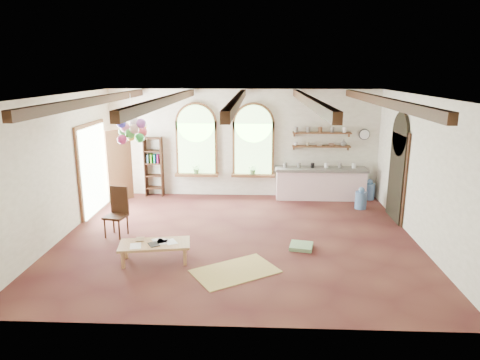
# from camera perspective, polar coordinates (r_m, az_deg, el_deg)

# --- Properties ---
(floor) EXTENTS (8.00, 8.00, 0.00)m
(floor) POSITION_cam_1_polar(r_m,az_deg,el_deg) (9.88, -0.31, -7.72)
(floor) COLOR brown
(floor) RESTS_ON ground
(ceiling_beams) EXTENTS (6.20, 6.80, 0.18)m
(ceiling_beams) POSITION_cam_1_polar(r_m,az_deg,el_deg) (9.17, -0.34, 10.53)
(ceiling_beams) COLOR #3E2013
(ceiling_beams) RESTS_ON ceiling
(window_left) EXTENTS (1.30, 0.28, 2.20)m
(window_left) POSITION_cam_1_polar(r_m,az_deg,el_deg) (12.87, -5.83, 5.00)
(window_left) COLOR brown
(window_left) RESTS_ON floor
(window_right) EXTENTS (1.30, 0.28, 2.20)m
(window_right) POSITION_cam_1_polar(r_m,az_deg,el_deg) (12.74, 1.79, 4.97)
(window_right) COLOR brown
(window_right) RESTS_ON floor
(left_doorway) EXTENTS (0.10, 1.90, 2.50)m
(left_doorway) POSITION_cam_1_polar(r_m,az_deg,el_deg) (12.07, -18.97, 1.32)
(left_doorway) COLOR brown
(left_doorway) RESTS_ON floor
(right_doorway) EXTENTS (0.10, 1.30, 2.40)m
(right_doorway) POSITION_cam_1_polar(r_m,az_deg,el_deg) (11.50, 20.14, 0.35)
(right_doorway) COLOR black
(right_doorway) RESTS_ON floor
(kitchen_counter) EXTENTS (2.68, 0.62, 0.94)m
(kitchen_counter) POSITION_cam_1_polar(r_m,az_deg,el_deg) (12.89, 10.66, -0.42)
(kitchen_counter) COLOR #F9D3DE
(kitchen_counter) RESTS_ON floor
(wall_shelf_lower) EXTENTS (1.70, 0.24, 0.04)m
(wall_shelf_lower) POSITION_cam_1_polar(r_m,az_deg,el_deg) (12.84, 10.77, 4.43)
(wall_shelf_lower) COLOR brown
(wall_shelf_lower) RESTS_ON wall_back
(wall_shelf_upper) EXTENTS (1.70, 0.24, 0.04)m
(wall_shelf_upper) POSITION_cam_1_polar(r_m,az_deg,el_deg) (12.77, 10.86, 6.19)
(wall_shelf_upper) COLOR brown
(wall_shelf_upper) RESTS_ON wall_back
(wall_clock) EXTENTS (0.32, 0.04, 0.32)m
(wall_clock) POSITION_cam_1_polar(r_m,az_deg,el_deg) (13.09, 16.25, 5.85)
(wall_clock) COLOR black
(wall_clock) RESTS_ON wall_back
(bookshelf) EXTENTS (0.53, 0.32, 1.80)m
(bookshelf) POSITION_cam_1_polar(r_m,az_deg,el_deg) (13.16, -11.43, 1.75)
(bookshelf) COLOR #3E2013
(bookshelf) RESTS_ON floor
(coffee_table) EXTENTS (1.47, 0.85, 0.39)m
(coffee_table) POSITION_cam_1_polar(r_m,az_deg,el_deg) (8.76, -11.31, -8.53)
(coffee_table) COLOR #A7844C
(coffee_table) RESTS_ON floor
(side_chair) EXTENTS (0.54, 0.54, 1.14)m
(side_chair) POSITION_cam_1_polar(r_m,az_deg,el_deg) (10.29, -16.12, -5.42)
(side_chair) COLOR #3E2013
(side_chair) RESTS_ON floor
(floor_mat) EXTENTS (1.82, 1.64, 0.02)m
(floor_mat) POSITION_cam_1_polar(r_m,az_deg,el_deg) (8.33, -0.65, -12.06)
(floor_mat) COLOR tan
(floor_mat) RESTS_ON floor
(floor_cushion) EXTENTS (0.56, 0.56, 0.08)m
(floor_cushion) POSITION_cam_1_polar(r_m,az_deg,el_deg) (9.42, 8.17, -8.73)
(floor_cushion) COLOR #769F6E
(floor_cushion) RESTS_ON floor
(water_jug_a) EXTENTS (0.32, 0.32, 0.61)m
(water_jug_a) POSITION_cam_1_polar(r_m,az_deg,el_deg) (13.23, 16.85, -1.36)
(water_jug_a) COLOR #5279B0
(water_jug_a) RESTS_ON floor
(water_jug_b) EXTENTS (0.32, 0.32, 0.62)m
(water_jug_b) POSITION_cam_1_polar(r_m,az_deg,el_deg) (12.28, 15.82, -2.49)
(water_jug_b) COLOR #5279B0
(water_jug_b) RESTS_ON floor
(balloon_cluster) EXTENTS (0.77, 0.77, 1.14)m
(balloon_cluster) POSITION_cam_1_polar(r_m,az_deg,el_deg) (10.47, -14.18, 6.46)
(balloon_cluster) COLOR white
(balloon_cluster) RESTS_ON floor
(table_book) EXTENTS (0.20, 0.26, 0.02)m
(table_book) POSITION_cam_1_polar(r_m,az_deg,el_deg) (8.98, -13.73, -7.70)
(table_book) COLOR olive
(table_book) RESTS_ON coffee_table
(tablet) EXTENTS (0.28, 0.31, 0.01)m
(tablet) POSITION_cam_1_polar(r_m,az_deg,el_deg) (8.67, -11.44, -8.41)
(tablet) COLOR black
(tablet) RESTS_ON coffee_table
(potted_plant_left) EXTENTS (0.27, 0.23, 0.30)m
(potted_plant_left) POSITION_cam_1_polar(r_m,az_deg,el_deg) (12.92, -5.81, 1.50)
(potted_plant_left) COLOR #598C4C
(potted_plant_left) RESTS_ON window_left
(potted_plant_right) EXTENTS (0.27, 0.23, 0.30)m
(potted_plant_right) POSITION_cam_1_polar(r_m,az_deg,el_deg) (12.78, 1.76, 1.43)
(potted_plant_right) COLOR #598C4C
(potted_plant_right) RESTS_ON window_right
(shelf_cup_a) EXTENTS (0.12, 0.10, 0.10)m
(shelf_cup_a) POSITION_cam_1_polar(r_m,az_deg,el_deg) (12.74, 7.44, 4.80)
(shelf_cup_a) COLOR white
(shelf_cup_a) RESTS_ON wall_shelf_lower
(shelf_cup_b) EXTENTS (0.10, 0.10, 0.09)m
(shelf_cup_b) POSITION_cam_1_polar(r_m,az_deg,el_deg) (12.77, 9.01, 4.76)
(shelf_cup_b) COLOR beige
(shelf_cup_b) RESTS_ON wall_shelf_lower
(shelf_bowl_a) EXTENTS (0.22, 0.22, 0.05)m
(shelf_bowl_a) POSITION_cam_1_polar(r_m,az_deg,el_deg) (12.82, 10.56, 4.64)
(shelf_bowl_a) COLOR beige
(shelf_bowl_a) RESTS_ON wall_shelf_lower
(shelf_bowl_b) EXTENTS (0.20, 0.20, 0.06)m
(shelf_bowl_b) POSITION_cam_1_polar(r_m,az_deg,el_deg) (12.87, 12.11, 4.62)
(shelf_bowl_b) COLOR #8C664C
(shelf_bowl_b) RESTS_ON wall_shelf_lower
(shelf_vase) EXTENTS (0.18, 0.18, 0.19)m
(shelf_vase) POSITION_cam_1_polar(r_m,az_deg,el_deg) (12.93, 13.66, 4.86)
(shelf_vase) COLOR slate
(shelf_vase) RESTS_ON wall_shelf_lower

